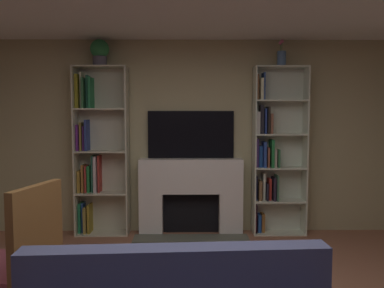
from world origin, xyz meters
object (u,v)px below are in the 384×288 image
Objects in this scene: armchair at (13,262)px; potted_plant at (100,52)px; tv at (191,135)px; bookshelf_right at (273,153)px; fireplace at (191,194)px; vase_with_flowers at (282,57)px; bookshelf_left at (96,153)px.

potted_plant is at bearing 87.37° from armchair.
bookshelf_right is at bearing -3.37° from tv.
fireplace is at bearing -90.00° from tv.
armchair is at bearing -92.63° from potted_plant.
tv reaches higher than armchair.
bookshelf_right is (1.09, -0.06, -0.24)m from tv.
bookshelf_right reaches higher than fireplace.
armchair is at bearing -117.24° from tv.
fireplace is 1.33× the size of armchair.
vase_with_flowers is 0.31× the size of armchair.
potted_plant is (-1.17, -0.12, 1.07)m from tv.
armchair reaches higher than fireplace.
armchair is (-2.45, -2.36, -1.78)m from vase_with_flowers.
fireplace is 2.13m from vase_with_flowers.
vase_with_flowers reaches higher than fireplace.
fireplace is at bearing 178.98° from vase_with_flowers.
vase_with_flowers is (2.42, -0.06, 1.24)m from bookshelf_left.
tv is at bearing 5.86° from potted_plant.
armchair is (-2.37, -2.42, -0.54)m from bookshelf_right.
potted_plant is (-1.17, -0.02, 1.86)m from fireplace.
bookshelf_right is at bearing 1.41° from potted_plant.
armchair is at bearing -134.42° from bookshelf_right.
tv is at bearing 174.11° from vase_with_flowers.
fireplace is 0.66× the size of bookshelf_right.
armchair is (-0.11, -2.36, -1.85)m from potted_plant.
vase_with_flowers is (0.08, -0.06, 1.24)m from bookshelf_right.
fireplace is at bearing 0.99° from potted_plant.
bookshelf_left is at bearing -179.98° from bookshelf_right.
vase_with_flowers is (1.17, -0.02, 1.78)m from fireplace.
bookshelf_right is 3.43m from armchair.
fireplace is at bearing 61.79° from armchair.
potted_plant is at bearing -178.59° from bookshelf_right.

